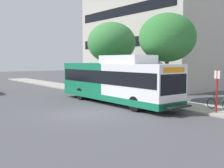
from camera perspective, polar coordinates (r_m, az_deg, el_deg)
The scene contains 8 objects.
ground_plane at distance 24.35m, azimuth -15.43°, elevation -3.04°, with size 120.00×120.00×0.00m, color #4C4C51.
sidewalk_curb at distance 26.08m, azimuth 0.70°, elevation -2.19°, with size 3.00×56.00×0.14m, color #A8A399.
transit_bus at distance 21.11m, azimuth 0.70°, elevation 0.59°, with size 2.58×12.25×3.65m.
bus_stop_sign_pole at distance 17.69m, azimuth 20.79°, elevation -0.74°, with size 0.10×0.36×2.60m.
bicycle_parked at distance 18.99m, azimuth 21.19°, elevation -3.69°, with size 0.52×1.76×1.02m.
street_tree_near_stop at distance 22.19m, azimuth 11.32°, elevation 9.33°, with size 4.42×4.42×6.79m.
street_tree_mid_block at distance 27.42m, azimuth -0.10°, elevation 8.50°, with size 4.72×4.72×6.88m.
lattice_comm_tower at distance 52.45m, azimuth 0.60°, elevation 9.36°, with size 1.10×1.10×22.68m.
Camera 1 is at (-8.88, -14.43, 3.29)m, focal length 44.39 mm.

